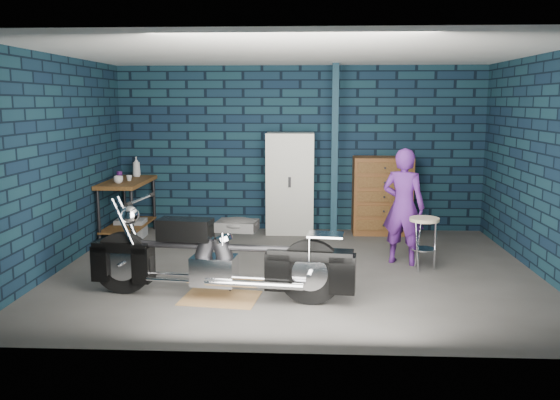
# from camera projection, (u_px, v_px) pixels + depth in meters

# --- Properties ---
(ground) EXTENTS (6.00, 6.00, 0.00)m
(ground) POSITION_uv_depth(u_px,v_px,m) (296.00, 271.00, 7.51)
(ground) COLOR #504D4A
(ground) RESTS_ON ground
(room_walls) EXTENTS (6.02, 5.01, 2.71)m
(room_walls) POSITION_uv_depth(u_px,v_px,m) (297.00, 118.00, 7.74)
(room_walls) COLOR #0F1F32
(room_walls) RESTS_ON ground
(support_post) EXTENTS (0.10, 0.10, 2.70)m
(support_post) POSITION_uv_depth(u_px,v_px,m) (335.00, 152.00, 9.18)
(support_post) COLOR #132E3D
(support_post) RESTS_ON ground
(workbench) EXTENTS (0.60, 1.40, 0.91)m
(workbench) POSITION_uv_depth(u_px,v_px,m) (128.00, 209.00, 9.29)
(workbench) COLOR brown
(workbench) RESTS_ON ground
(drip_mat) EXTENTS (0.88, 0.71, 0.01)m
(drip_mat) POSITION_uv_depth(u_px,v_px,m) (220.00, 298.00, 6.46)
(drip_mat) COLOR olive
(drip_mat) RESTS_ON ground
(motorcycle) EXTENTS (2.54, 0.97, 1.09)m
(motorcycle) POSITION_uv_depth(u_px,v_px,m) (220.00, 250.00, 6.37)
(motorcycle) COLOR black
(motorcycle) RESTS_ON ground
(person) EXTENTS (0.66, 0.57, 1.53)m
(person) POSITION_uv_depth(u_px,v_px,m) (403.00, 206.00, 7.74)
(person) COLOR #53207A
(person) RESTS_ON ground
(storage_bin) EXTENTS (0.45, 0.32, 0.28)m
(storage_bin) POSITION_uv_depth(u_px,v_px,m) (131.00, 228.00, 9.38)
(storage_bin) COLOR gray
(storage_bin) RESTS_ON ground
(locker) EXTENTS (0.76, 0.54, 1.63)m
(locker) POSITION_uv_depth(u_px,v_px,m) (290.00, 183.00, 9.58)
(locker) COLOR beige
(locker) RESTS_ON ground
(tool_chest) EXTENTS (0.93, 0.52, 1.25)m
(tool_chest) POSITION_uv_depth(u_px,v_px,m) (382.00, 196.00, 9.54)
(tool_chest) COLOR brown
(tool_chest) RESTS_ON ground
(shop_stool) EXTENTS (0.45, 0.45, 0.68)m
(shop_stool) POSITION_uv_depth(u_px,v_px,m) (424.00, 244.00, 7.50)
(shop_stool) COLOR beige
(shop_stool) RESTS_ON ground
(cup_a) EXTENTS (0.16, 0.16, 0.11)m
(cup_a) POSITION_uv_depth(u_px,v_px,m) (118.00, 180.00, 8.87)
(cup_a) COLOR beige
(cup_a) RESTS_ON workbench
(cup_b) EXTENTS (0.12, 0.12, 0.09)m
(cup_b) POSITION_uv_depth(u_px,v_px,m) (129.00, 178.00, 9.14)
(cup_b) COLOR beige
(cup_b) RESTS_ON workbench
(mug_purple) EXTENTS (0.11, 0.11, 0.12)m
(mug_purple) POSITION_uv_depth(u_px,v_px,m) (119.00, 175.00, 9.35)
(mug_purple) COLOR #49175C
(mug_purple) RESTS_ON workbench
(bottle) EXTENTS (0.15, 0.15, 0.33)m
(bottle) POSITION_uv_depth(u_px,v_px,m) (136.00, 167.00, 9.65)
(bottle) COLOR gray
(bottle) RESTS_ON workbench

